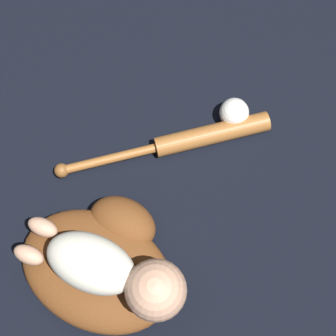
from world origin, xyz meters
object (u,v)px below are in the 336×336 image
object	(u,v)px
baseball	(234,113)
baby_figure	(116,274)
baseball_glove	(101,262)
baseball_bat	(191,139)

from	to	relation	value
baseball	baby_figure	bearing A→B (deg)	-76.49
baby_figure	baseball	size ratio (longest dim) A/B	5.06
baseball_glove	baseball	distance (m)	0.45
baseball_bat	baby_figure	bearing A→B (deg)	-68.36
baseball	baseball_bat	bearing A→B (deg)	-101.81
baby_figure	baseball_bat	world-z (taller)	baby_figure
baseball_glove	baseball	size ratio (longest dim) A/B	5.71
baby_figure	baseball_glove	bearing A→B (deg)	-176.02
baseball_bat	baseball	bearing A→B (deg)	78.19
baseball	baseball_glove	bearing A→B (deg)	-83.50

